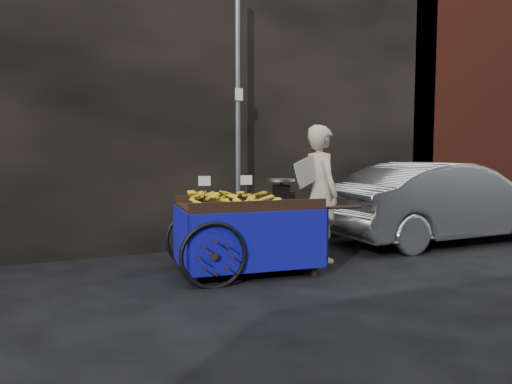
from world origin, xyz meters
name	(u,v)px	position (x,y,z in m)	size (l,w,h in m)	color
ground	(254,270)	(0.00, 0.00, 0.00)	(80.00, 80.00, 0.00)	black
building_wall	(215,96)	(0.39, 2.60, 2.50)	(13.50, 2.00, 5.00)	black
street_pole	(238,121)	(0.30, 1.30, 2.01)	(0.12, 0.10, 4.00)	slate
banana_cart	(244,211)	(-0.17, -0.04, 0.79)	(2.45, 1.34, 1.28)	black
vendor	(321,193)	(1.09, 0.15, 0.96)	(0.76, 0.71, 1.91)	#BCAB8C
plastic_bag	(307,261)	(0.61, -0.31, 0.13)	(0.29, 0.24, 0.27)	#1642AA
parked_car	(444,202)	(3.74, 0.52, 0.68)	(1.43, 4.11, 1.35)	silver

